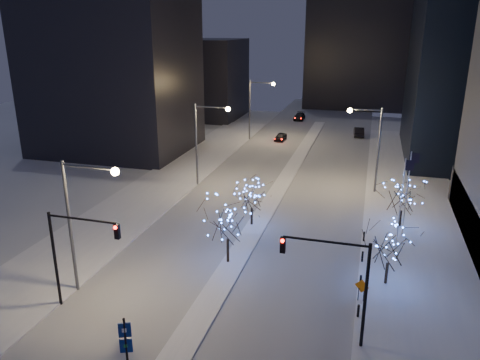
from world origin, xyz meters
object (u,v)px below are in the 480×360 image
(holiday_tree_plaza_near, at_px, (390,244))
(construction_sign, at_px, (362,288))
(car_near, at_px, (281,137))
(car_mid, at_px, (359,132))
(street_lamp_w_mid, at_px, (204,134))
(holiday_tree_plaza_far, at_px, (403,196))
(holiday_tree_median_near, at_px, (228,219))
(street_lamp_w_near, at_px, (81,210))
(traffic_signal_west, at_px, (73,246))
(street_lamp_east, at_px, (371,139))
(car_far, at_px, (299,117))
(wayfinding_sign, at_px, (126,342))
(holiday_tree_median_far, at_px, (252,195))
(street_lamp_w_far, at_px, (256,102))
(traffic_signal_east, at_px, (340,275))

(holiday_tree_plaza_near, distance_m, construction_sign, 4.13)
(car_near, relative_size, car_mid, 0.79)
(street_lamp_w_mid, height_order, holiday_tree_plaza_far, street_lamp_w_mid)
(holiday_tree_median_near, distance_m, holiday_tree_plaza_far, 18.08)
(street_lamp_w_near, bearing_deg, traffic_signal_west, -76.04)
(street_lamp_east, bearing_deg, traffic_signal_west, -121.69)
(car_near, bearing_deg, holiday_tree_plaza_near, -64.35)
(car_far, height_order, holiday_tree_median_near, holiday_tree_median_near)
(car_mid, distance_m, wayfinding_sign, 65.81)
(street_lamp_w_near, distance_m, traffic_signal_west, 2.70)
(traffic_signal_west, bearing_deg, construction_sign, 17.76)
(street_lamp_east, distance_m, holiday_tree_median_far, 17.17)
(holiday_tree_median_far, bearing_deg, wayfinding_sign, -93.50)
(street_lamp_east, bearing_deg, wayfinding_sign, -108.73)
(car_near, bearing_deg, holiday_tree_median_near, -79.75)
(traffic_signal_west, distance_m, car_mid, 62.20)
(car_mid, bearing_deg, car_far, -48.33)
(street_lamp_w_near, xyz_separation_m, street_lamp_w_mid, (0.00, 25.00, 0.00))
(car_near, distance_m, holiday_tree_plaza_near, 46.92)
(street_lamp_east, xyz_separation_m, car_mid, (-2.12, 29.86, -5.66))
(street_lamp_w_mid, distance_m, car_mid, 37.39)
(car_far, distance_m, holiday_tree_plaza_near, 64.94)
(car_mid, bearing_deg, wayfinding_sign, 76.75)
(street_lamp_w_mid, bearing_deg, street_lamp_east, 8.96)
(street_lamp_w_near, bearing_deg, holiday_tree_plaza_far, 39.52)
(car_far, bearing_deg, car_mid, -43.57)
(construction_sign, bearing_deg, car_far, 120.92)
(holiday_tree_plaza_far, relative_size, wayfinding_sign, 1.40)
(car_mid, xyz_separation_m, car_far, (-12.45, 11.88, -0.09))
(holiday_tree_plaza_near, xyz_separation_m, construction_sign, (-1.73, -2.99, -2.26))
(car_mid, relative_size, holiday_tree_plaza_near, 0.88)
(street_lamp_w_far, distance_m, traffic_signal_east, 54.07)
(street_lamp_w_near, relative_size, holiday_tree_plaza_near, 1.84)
(car_mid, bearing_deg, traffic_signal_west, 70.00)
(street_lamp_east, distance_m, car_near, 27.73)
(car_mid, height_order, holiday_tree_plaza_near, holiday_tree_plaza_near)
(wayfinding_sign, height_order, construction_sign, wayfinding_sign)
(street_lamp_w_mid, height_order, wayfinding_sign, street_lamp_w_mid)
(holiday_tree_plaza_near, relative_size, holiday_tree_plaza_far, 1.00)
(street_lamp_east, height_order, construction_sign, street_lamp_east)
(street_lamp_east, distance_m, construction_sign, 24.58)
(holiday_tree_plaza_far, relative_size, construction_sign, 3.18)
(street_lamp_w_mid, bearing_deg, car_far, 84.31)
(holiday_tree_plaza_far, distance_m, construction_sign, 14.96)
(street_lamp_w_far, relative_size, construction_sign, 5.88)
(street_lamp_w_near, relative_size, car_mid, 2.09)
(street_lamp_east, bearing_deg, street_lamp_w_far, 130.85)
(car_near, bearing_deg, traffic_signal_east, -70.51)
(traffic_signal_east, bearing_deg, construction_sign, 74.79)
(street_lamp_w_near, bearing_deg, car_mid, 73.71)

